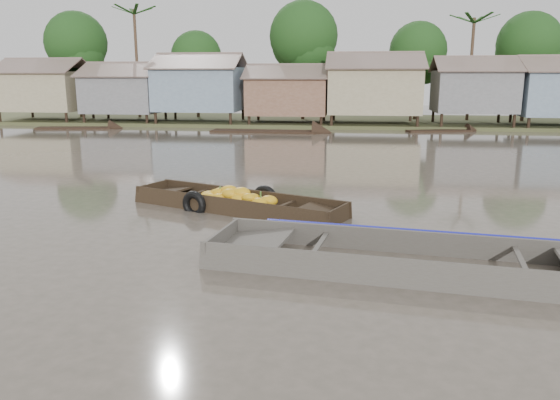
# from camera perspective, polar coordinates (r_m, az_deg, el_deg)

# --- Properties ---
(ground) EXTENTS (120.00, 120.00, 0.00)m
(ground) POSITION_cam_1_polar(r_m,az_deg,el_deg) (12.15, 2.63, -4.97)
(ground) COLOR #4D473B
(ground) RESTS_ON ground
(riverbank) EXTENTS (120.00, 12.47, 10.22)m
(riverbank) POSITION_cam_1_polar(r_m,az_deg,el_deg) (43.45, 10.40, 11.85)
(riverbank) COLOR #384723
(riverbank) RESTS_ON ground
(banana_boat) EXTENTS (6.53, 3.90, 0.90)m
(banana_boat) POSITION_cam_1_polar(r_m,az_deg,el_deg) (15.55, -4.88, -0.23)
(banana_boat) COLOR black
(banana_boat) RESTS_ON ground
(viewer_boat) EXTENTS (8.43, 3.24, 0.66)m
(viewer_boat) POSITION_cam_1_polar(r_m,az_deg,el_deg) (11.09, 13.98, -6.71)
(viewer_boat) COLOR #46413B
(viewer_boat) RESTS_ON ground
(distant_boats) EXTENTS (47.89, 14.93, 1.38)m
(distant_boats) POSITION_cam_1_polar(r_m,az_deg,el_deg) (38.20, 25.87, 6.34)
(distant_boats) COLOR black
(distant_boats) RESTS_ON ground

